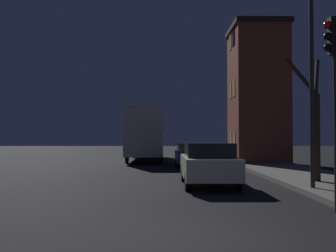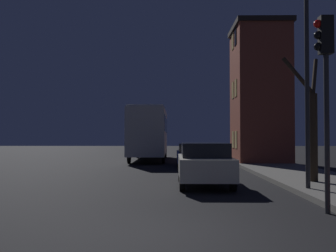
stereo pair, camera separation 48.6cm
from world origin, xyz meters
name	(u,v)px [view 1 (the left image)]	position (x,y,z in m)	size (l,w,h in m)	color
ground_plane	(194,238)	(0.00, 0.00, 0.00)	(120.00, 120.00, 0.00)	black
brick_building	(257,93)	(5.56, 17.65, 4.62)	(3.50, 4.20, 8.86)	brown
streetlamp	(296,21)	(3.69, 5.17, 5.50)	(1.24, 0.55, 7.07)	#28282B
traffic_light	(334,73)	(3.51, 2.13, 3.31)	(0.43, 0.24, 4.64)	#28282B
bare_tree	(314,122)	(4.99, 7.01, 2.32)	(1.64, 1.18, 4.64)	#2D2319
bus	(147,130)	(-1.85, 21.05, 2.23)	(2.47, 9.40, 3.77)	beige
car_near_lane	(208,163)	(1.06, 6.87, 0.82)	(1.84, 4.02, 1.56)	beige
car_mid_lane	(191,154)	(1.07, 15.63, 0.72)	(1.81, 4.65, 1.35)	navy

